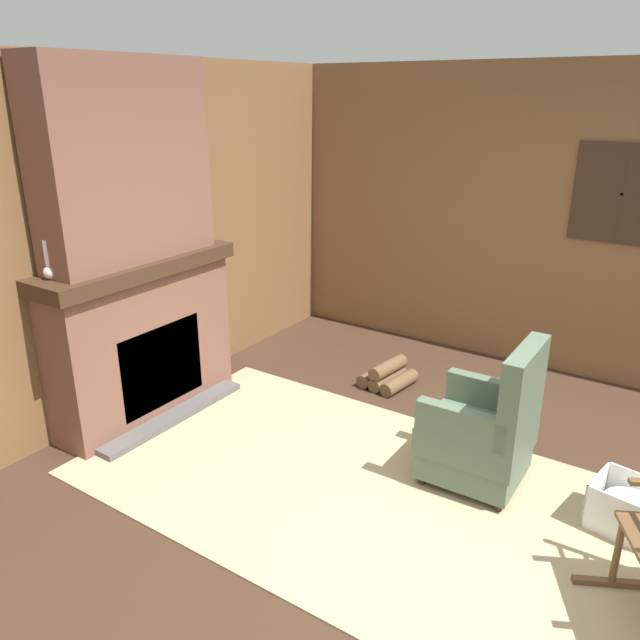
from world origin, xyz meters
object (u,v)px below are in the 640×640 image
(armchair, at_px, (484,433))
(decorative_plate_on_mantel, at_px, (126,239))
(firewood_stack, at_px, (388,376))
(storage_case, at_px, (172,239))
(oil_lamp_vase, at_px, (50,265))
(laundry_basket, at_px, (630,509))

(armchair, distance_m, decorative_plate_on_mantel, 2.84)
(armchair, relative_size, decorative_plate_on_mantel, 3.42)
(armchair, relative_size, firewood_stack, 2.17)
(decorative_plate_on_mantel, bearing_deg, storage_case, 87.31)
(oil_lamp_vase, bearing_deg, firewood_stack, 56.45)
(laundry_basket, bearing_deg, firewood_stack, 156.15)
(laundry_basket, xyz_separation_m, storage_case, (-3.45, -0.14, 1.17))
(firewood_stack, height_order, decorative_plate_on_mantel, decorative_plate_on_mantel)
(storage_case, distance_m, decorative_plate_on_mantel, 0.44)
(armchair, bearing_deg, storage_case, 2.02)
(laundry_basket, relative_size, storage_case, 2.02)
(armchair, relative_size, storage_case, 4.42)
(armchair, relative_size, laundry_basket, 2.18)
(oil_lamp_vase, distance_m, decorative_plate_on_mantel, 0.64)
(laundry_basket, distance_m, decorative_plate_on_mantel, 3.73)
(armchair, distance_m, laundry_basket, 0.91)
(decorative_plate_on_mantel, bearing_deg, laundry_basket, 9.28)
(laundry_basket, distance_m, oil_lamp_vase, 3.84)
(oil_lamp_vase, relative_size, storage_case, 1.17)
(oil_lamp_vase, height_order, storage_case, oil_lamp_vase)
(storage_case, bearing_deg, oil_lamp_vase, -90.01)
(firewood_stack, bearing_deg, decorative_plate_on_mantel, -133.92)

